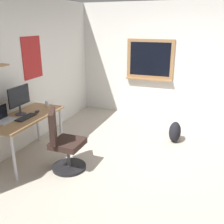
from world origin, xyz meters
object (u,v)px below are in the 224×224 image
object	(u,v)px
coffee_mug	(47,103)
desk	(25,121)
office_chair	(64,145)
computer_mouse	(37,111)
monitor_primary	(19,98)
backpack	(175,132)
keyboard	(26,117)
laptop	(3,118)

from	to	relation	value
coffee_mug	desk	bearing A→B (deg)	177.17
office_chair	computer_mouse	world-z (taller)	office_chair
desk	computer_mouse	bearing A→B (deg)	-20.23
monitor_primary	computer_mouse	distance (m)	0.36
backpack	office_chair	bearing A→B (deg)	137.70
coffee_mug	backpack	distance (m)	2.41
desk	office_chair	bearing A→B (deg)	-97.01
keyboard	coffee_mug	bearing A→B (deg)	4.46
desk	office_chair	distance (m)	0.79
monitor_primary	coffee_mug	world-z (taller)	monitor_primary
laptop	computer_mouse	size ratio (longest dim) A/B	2.98
coffee_mug	keyboard	bearing A→B (deg)	-175.54
computer_mouse	backpack	bearing A→B (deg)	-58.61
office_chair	laptop	world-z (taller)	laptop
monitor_primary	backpack	size ratio (longest dim) A/B	1.18
monitor_primary	coffee_mug	size ratio (longest dim) A/B	5.04
monitor_primary	backpack	distance (m)	2.83
office_chair	monitor_primary	bearing A→B (deg)	81.57
computer_mouse	backpack	distance (m)	2.53
coffee_mug	backpack	bearing A→B (deg)	-66.82
desk	coffee_mug	world-z (taller)	coffee_mug
desk	monitor_primary	distance (m)	0.36
laptop	desk	bearing A→B (deg)	-26.22
monitor_primary	keyboard	bearing A→B (deg)	-119.39
desk	computer_mouse	distance (m)	0.25
keyboard	backpack	size ratio (longest dim) A/B	0.94
coffee_mug	laptop	bearing A→B (deg)	168.55
office_chair	laptop	distance (m)	0.99
desk	office_chair	xyz separation A→B (m)	(-0.09, -0.74, -0.26)
keyboard	backpack	world-z (taller)	keyboard
office_chair	computer_mouse	xyz separation A→B (m)	(0.30, 0.66, 0.35)
desk	laptop	size ratio (longest dim) A/B	4.35
monitor_primary	backpack	bearing A→B (deg)	-57.35
office_chair	keyboard	world-z (taller)	office_chair
desk	computer_mouse	world-z (taller)	computer_mouse
desk	laptop	xyz separation A→B (m)	(-0.30, 0.15, 0.13)
office_chair	monitor_primary	distance (m)	1.04
laptop	monitor_primary	distance (m)	0.40
computer_mouse	backpack	xyz separation A→B (m)	(1.28, -2.10, -0.56)
laptop	backpack	distance (m)	3.00
monitor_primary	coffee_mug	distance (m)	0.60
desk	backpack	bearing A→B (deg)	-55.56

